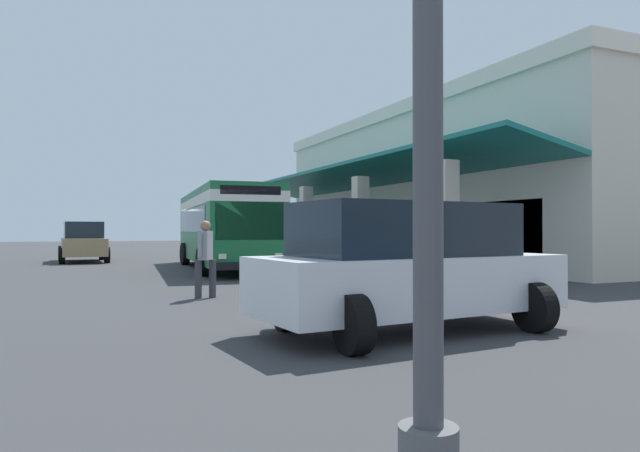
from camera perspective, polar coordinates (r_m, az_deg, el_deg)
ground at (r=29.92m, az=2.68°, el=-3.42°), size 120.00×120.00×0.00m
curb_strip at (r=25.91m, az=-1.79°, el=-3.75°), size 28.76×0.50×0.12m
plaza_building at (r=30.83m, az=15.12°, el=3.67°), size 24.27×14.08×7.50m
transit_bus at (r=23.49m, az=-9.62°, el=0.29°), size 11.39×3.54×3.34m
parked_suv_tan at (r=30.57m, az=-22.61°, el=-1.41°), size 4.86×2.31×1.97m
parked_suv_white at (r=8.86m, az=8.75°, el=-3.93°), size 3.01×4.96×1.97m
pedestrian at (r=13.34m, az=-11.39°, el=-2.76°), size 0.59×0.49×1.78m
potted_palm at (r=21.04m, az=6.70°, el=-2.61°), size 1.93×2.04×2.65m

